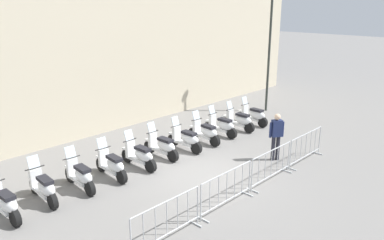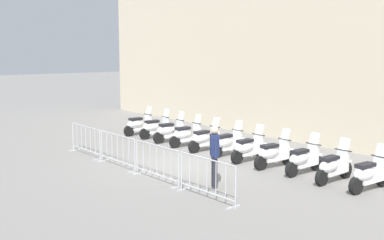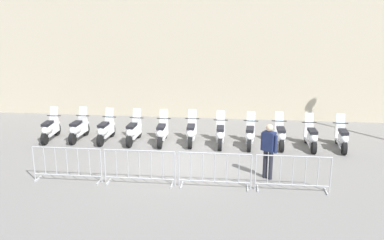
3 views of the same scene
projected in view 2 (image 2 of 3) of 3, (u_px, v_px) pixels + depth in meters
ground_plane at (184, 164)px, 16.18m from camera, size 120.00×120.00×0.00m
motorcycle_0 at (139, 125)px, 21.57m from camera, size 0.56×1.73×1.24m
motorcycle_1 at (156, 128)px, 20.80m from camera, size 0.56×1.72×1.24m
motorcycle_2 at (170, 131)px, 19.90m from camera, size 0.56×1.72×1.24m
motorcycle_3 at (186, 135)px, 19.03m from camera, size 0.56×1.72×1.24m
motorcycle_4 at (205, 139)px, 18.16m from camera, size 0.56×1.72×1.24m
motorcycle_5 at (228, 143)px, 17.37m from camera, size 0.56×1.73×1.24m
motorcycle_6 at (248, 149)px, 16.45m from camera, size 0.56×1.73×1.24m
motorcycle_7 at (273, 154)px, 15.60m from camera, size 0.56×1.72×1.24m
motorcycle_8 at (303, 160)px, 14.79m from camera, size 0.56×1.72×1.24m
motorcycle_9 at (333, 167)px, 13.88m from camera, size 0.56×1.73×1.24m
motorcycle_10 at (368, 175)px, 13.04m from camera, size 0.56×1.72×1.24m
barrier_segment_0 at (86, 141)px, 17.47m from camera, size 2.14×0.50×1.07m
barrier_segment_1 at (117, 151)px, 15.76m from camera, size 2.14×0.50×1.07m
barrier_segment_2 at (157, 163)px, 14.06m from camera, size 2.14×0.50×1.07m
barrier_segment_3 at (207, 179)px, 12.36m from camera, size 2.14×0.50×1.07m
officer_near_row_end at (215, 153)px, 13.31m from camera, size 0.48×0.38×1.73m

